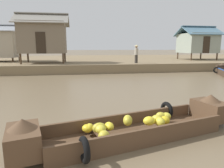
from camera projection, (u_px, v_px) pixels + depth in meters
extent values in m
plane|color=#726047|center=(101.00, 92.00, 10.04)|extent=(300.00, 300.00, 0.00)
cube|color=#7F6B4C|center=(87.00, 61.00, 26.23)|extent=(160.00, 20.00, 0.76)
cube|color=brown|center=(135.00, 135.00, 4.98)|extent=(4.57, 2.20, 0.12)
cube|color=brown|center=(125.00, 119.00, 5.43)|extent=(4.30, 1.14, 0.32)
cube|color=brown|center=(148.00, 135.00, 4.44)|extent=(4.30, 1.14, 0.32)
cube|color=brown|center=(210.00, 110.00, 5.90)|extent=(0.84, 1.11, 0.53)
cone|color=brown|center=(211.00, 98.00, 5.84)|extent=(0.68, 0.68, 0.20)
cube|color=brown|center=(24.00, 141.00, 3.93)|extent=(0.84, 1.11, 0.53)
cone|color=brown|center=(22.00, 124.00, 3.86)|extent=(0.68, 0.68, 0.20)
cube|color=brown|center=(99.00, 132.00, 4.56)|extent=(0.45, 1.07, 0.05)
torus|color=black|center=(167.00, 110.00, 6.11)|extent=(0.24, 0.53, 0.52)
torus|color=black|center=(84.00, 150.00, 3.75)|extent=(0.24, 0.53, 0.52)
ellipsoid|color=gold|center=(161.00, 116.00, 5.56)|extent=(0.33, 0.30, 0.23)
ellipsoid|color=yellow|center=(101.00, 129.00, 4.51)|extent=(0.33, 0.35, 0.20)
ellipsoid|color=yellow|center=(165.00, 120.00, 5.08)|extent=(0.29, 0.28, 0.22)
ellipsoid|color=yellow|center=(160.00, 122.00, 4.90)|extent=(0.28, 0.31, 0.23)
ellipsoid|color=gold|center=(157.00, 120.00, 5.04)|extent=(0.36, 0.35, 0.25)
ellipsoid|color=yellow|center=(87.00, 128.00, 4.74)|extent=(0.35, 0.35, 0.19)
ellipsoid|color=gold|center=(99.00, 128.00, 4.57)|extent=(0.35, 0.26, 0.25)
ellipsoid|color=yellow|center=(89.00, 127.00, 4.76)|extent=(0.28, 0.34, 0.18)
ellipsoid|color=yellow|center=(166.00, 116.00, 5.56)|extent=(0.35, 0.35, 0.19)
ellipsoid|color=gold|center=(128.00, 120.00, 4.98)|extent=(0.30, 0.38, 0.26)
ellipsoid|color=yellow|center=(149.00, 121.00, 4.93)|extent=(0.33, 0.29, 0.22)
ellipsoid|color=yellow|center=(109.00, 126.00, 4.65)|extent=(0.27, 0.32, 0.19)
ellipsoid|color=gold|center=(104.00, 137.00, 4.27)|extent=(0.33, 0.34, 0.26)
cube|color=#3D2D21|center=(221.00, 72.00, 15.71)|extent=(1.27, 2.72, 0.35)
cube|color=#234C9E|center=(221.00, 69.00, 15.67)|extent=(1.28, 2.73, 0.05)
cube|color=#3D2D21|center=(222.00, 68.00, 17.19)|extent=(0.96, 0.76, 0.56)
cone|color=#3D2D21|center=(222.00, 64.00, 17.13)|extent=(0.74, 0.74, 0.20)
torus|color=black|center=(216.00, 70.00, 16.67)|extent=(0.52, 0.32, 0.52)
cylinder|color=#4C3826|center=(13.00, 60.00, 19.77)|extent=(0.16, 0.16, 0.42)
cylinder|color=#4C3826|center=(19.00, 59.00, 21.99)|extent=(0.16, 0.16, 0.42)
cylinder|color=#4C3826|center=(21.00, 59.00, 17.05)|extent=(0.16, 0.16, 0.90)
cylinder|color=#4C3826|center=(63.00, 59.00, 17.63)|extent=(0.16, 0.16, 0.90)
cylinder|color=#4C3826|center=(28.00, 57.00, 19.61)|extent=(0.16, 0.16, 0.90)
cylinder|color=#4C3826|center=(65.00, 57.00, 20.18)|extent=(0.16, 0.16, 0.90)
cube|color=#7A6B56|center=(43.00, 38.00, 18.29)|extent=(3.94, 3.04, 2.74)
cube|color=#2D2319|center=(41.00, 43.00, 16.88)|extent=(0.80, 0.04, 1.80)
cube|color=gray|center=(41.00, 18.00, 17.25)|extent=(4.64, 2.00, 1.07)
cube|color=gray|center=(44.00, 20.00, 18.72)|extent=(4.64, 2.00, 1.07)
cylinder|color=#4C3826|center=(191.00, 57.00, 21.98)|extent=(0.16, 0.16, 0.79)
cylinder|color=#4C3826|center=(217.00, 57.00, 22.49)|extent=(0.16, 0.16, 0.79)
cylinder|color=#4C3826|center=(178.00, 56.00, 24.94)|extent=(0.16, 0.16, 0.79)
cylinder|color=#4C3826|center=(201.00, 56.00, 25.46)|extent=(0.16, 0.16, 0.79)
cube|color=gray|center=(197.00, 43.00, 23.45)|extent=(3.54, 3.46, 2.20)
cube|color=#2D2319|center=(206.00, 45.00, 21.79)|extent=(0.80, 0.04, 1.80)
cube|color=slate|center=(203.00, 30.00, 22.35)|extent=(4.24, 2.21, 1.12)
cube|color=slate|center=(194.00, 31.00, 24.03)|extent=(4.24, 2.21, 1.12)
cylinder|color=#332D28|center=(136.00, 59.00, 18.38)|extent=(0.28, 0.28, 0.75)
cylinder|color=#B7AD99|center=(136.00, 52.00, 18.25)|extent=(0.34, 0.34, 0.60)
sphere|color=#9E7556|center=(136.00, 47.00, 18.18)|extent=(0.22, 0.22, 0.22)
cone|color=tan|center=(136.00, 45.00, 18.16)|extent=(0.44, 0.44, 0.14)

